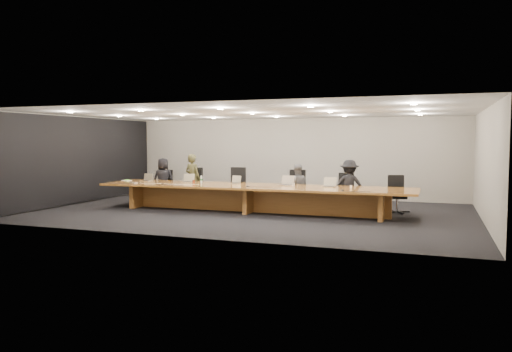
{
  "coord_description": "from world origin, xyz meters",
  "views": [
    {
      "loc": [
        4.87,
        -13.15,
        2.0
      ],
      "look_at": [
        0.0,
        0.3,
        1.0
      ],
      "focal_mm": 35.0,
      "sensor_mm": 36.0,
      "label": 1
    }
  ],
  "objects_px": {
    "person_a": "(163,180)",
    "laptop_d": "(286,180)",
    "conference_table": "(252,194)",
    "chair_mid_left": "(235,186)",
    "chair_mid_right": "(296,189)",
    "person_d": "(349,185)",
    "laptop_b": "(188,178)",
    "laptop_a": "(146,177)",
    "person_b": "(193,178)",
    "laptop_c": "(234,180)",
    "chair_far_right": "(397,194)",
    "paper_cup_far": "(351,187)",
    "amber_mug": "(194,182)",
    "paper_cup_near": "(293,185)",
    "mic_right": "(343,190)",
    "mic_left": "(162,184)",
    "laptop_e": "(329,182)",
    "mic_center": "(248,186)",
    "chair_left": "(192,185)",
    "person_c": "(297,186)",
    "water_bottle": "(201,180)",
    "chair_far_left": "(163,185)",
    "av_box": "(133,183)",
    "chair_right": "(343,191)"
  },
  "relations": [
    {
      "from": "person_b",
      "to": "laptop_d",
      "type": "xyz_separation_m",
      "value": [
        3.42,
        -0.95,
        0.1
      ]
    },
    {
      "from": "chair_mid_right",
      "to": "laptop_a",
      "type": "distance_m",
      "value": 4.7
    },
    {
      "from": "av_box",
      "to": "mic_left",
      "type": "xyz_separation_m",
      "value": [
        0.99,
        -0.0,
        0.0
      ]
    },
    {
      "from": "chair_far_right",
      "to": "chair_left",
      "type": "bearing_deg",
      "value": 163.67
    },
    {
      "from": "chair_mid_right",
      "to": "av_box",
      "type": "distance_m",
      "value": 4.84
    },
    {
      "from": "chair_far_left",
      "to": "amber_mug",
      "type": "bearing_deg",
      "value": -30.86
    },
    {
      "from": "chair_mid_right",
      "to": "person_d",
      "type": "distance_m",
      "value": 1.6
    },
    {
      "from": "person_c",
      "to": "laptop_a",
      "type": "bearing_deg",
      "value": -10.03
    },
    {
      "from": "chair_right",
      "to": "mic_center",
      "type": "relative_size",
      "value": 9.99
    },
    {
      "from": "person_a",
      "to": "laptop_a",
      "type": "distance_m",
      "value": 0.98
    },
    {
      "from": "mic_center",
      "to": "laptop_e",
      "type": "bearing_deg",
      "value": 16.42
    },
    {
      "from": "amber_mug",
      "to": "mic_left",
      "type": "bearing_deg",
      "value": -137.61
    },
    {
      "from": "paper_cup_near",
      "to": "mic_left",
      "type": "distance_m",
      "value": 3.82
    },
    {
      "from": "laptop_e",
      "to": "mic_center",
      "type": "relative_size",
      "value": 3.16
    },
    {
      "from": "person_d",
      "to": "paper_cup_near",
      "type": "distance_m",
      "value": 1.71
    },
    {
      "from": "person_c",
      "to": "person_d",
      "type": "bearing_deg",
      "value": 159.09
    },
    {
      "from": "chair_mid_right",
      "to": "mic_right",
      "type": "xyz_separation_m",
      "value": [
        1.71,
        -1.77,
        0.18
      ]
    },
    {
      "from": "amber_mug",
      "to": "paper_cup_far",
      "type": "distance_m",
      "value": 4.66
    },
    {
      "from": "amber_mug",
      "to": "paper_cup_near",
      "type": "bearing_deg",
      "value": 0.36
    },
    {
      "from": "chair_far_right",
      "to": "paper_cup_far",
      "type": "distance_m",
      "value": 1.54
    },
    {
      "from": "av_box",
      "to": "chair_left",
      "type": "bearing_deg",
      "value": 71.36
    },
    {
      "from": "person_c",
      "to": "water_bottle",
      "type": "bearing_deg",
      "value": -1.29
    },
    {
      "from": "person_c",
      "to": "person_d",
      "type": "xyz_separation_m",
      "value": [
        1.56,
        -0.01,
        0.07
      ]
    },
    {
      "from": "amber_mug",
      "to": "mic_center",
      "type": "distance_m",
      "value": 1.96
    },
    {
      "from": "laptop_b",
      "to": "chair_mid_left",
      "type": "bearing_deg",
      "value": 35.34
    },
    {
      "from": "mic_right",
      "to": "person_a",
      "type": "bearing_deg",
      "value": 163.52
    },
    {
      "from": "chair_left",
      "to": "amber_mug",
      "type": "height_order",
      "value": "chair_left"
    },
    {
      "from": "chair_mid_right",
      "to": "laptop_d",
      "type": "bearing_deg",
      "value": -96.98
    },
    {
      "from": "amber_mug",
      "to": "mic_center",
      "type": "relative_size",
      "value": 0.89
    },
    {
      "from": "chair_far_right",
      "to": "av_box",
      "type": "relative_size",
      "value": 5.63
    },
    {
      "from": "laptop_c",
      "to": "paper_cup_near",
      "type": "distance_m",
      "value": 1.9
    },
    {
      "from": "conference_table",
      "to": "laptop_d",
      "type": "bearing_deg",
      "value": 19.8
    },
    {
      "from": "conference_table",
      "to": "laptop_a",
      "type": "xyz_separation_m",
      "value": [
        -3.66,
        0.29,
        0.35
      ]
    },
    {
      "from": "conference_table",
      "to": "person_a",
      "type": "relative_size",
      "value": 6.22
    },
    {
      "from": "av_box",
      "to": "person_b",
      "type": "bearing_deg",
      "value": 71.38
    },
    {
      "from": "person_b",
      "to": "laptop_c",
      "type": "bearing_deg",
      "value": 169.37
    },
    {
      "from": "chair_mid_left",
      "to": "chair_mid_right",
      "type": "bearing_deg",
      "value": -1.66
    },
    {
      "from": "person_d",
      "to": "mic_right",
      "type": "distance_m",
      "value": 1.76
    },
    {
      "from": "person_b",
      "to": "paper_cup_near",
      "type": "height_order",
      "value": "person_b"
    },
    {
      "from": "person_c",
      "to": "water_bottle",
      "type": "distance_m",
      "value": 2.86
    },
    {
      "from": "laptop_b",
      "to": "laptop_d",
      "type": "relative_size",
      "value": 0.92
    },
    {
      "from": "paper_cup_near",
      "to": "mic_right",
      "type": "height_order",
      "value": "paper_cup_near"
    },
    {
      "from": "person_a",
      "to": "laptop_d",
      "type": "distance_m",
      "value": 4.6
    },
    {
      "from": "chair_mid_left",
      "to": "chair_far_right",
      "type": "height_order",
      "value": "chair_mid_left"
    },
    {
      "from": "water_bottle",
      "to": "amber_mug",
      "type": "relative_size",
      "value": 2.15
    },
    {
      "from": "chair_left",
      "to": "mic_center",
      "type": "distance_m",
      "value": 2.99
    },
    {
      "from": "conference_table",
      "to": "person_d",
      "type": "xyz_separation_m",
      "value": [
        2.54,
        1.16,
        0.21
      ]
    },
    {
      "from": "mic_center",
      "to": "conference_table",
      "type": "bearing_deg",
      "value": 87.7
    },
    {
      "from": "chair_far_right",
      "to": "laptop_d",
      "type": "relative_size",
      "value": 2.88
    },
    {
      "from": "laptop_c",
      "to": "mic_left",
      "type": "relative_size",
      "value": 2.53
    }
  ]
}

